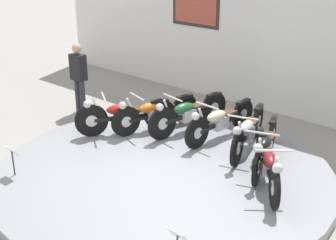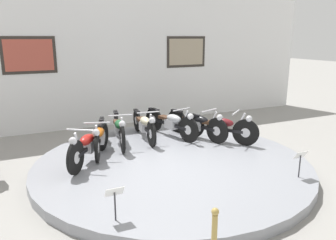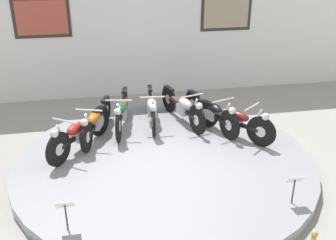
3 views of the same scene
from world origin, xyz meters
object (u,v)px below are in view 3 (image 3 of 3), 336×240
Objects in this scene: motorcycle_silver at (183,107)px; info_placard_front_centre at (295,183)px; info_placard_front_left at (65,209)px; motorcycle_green at (122,111)px; motorcycle_black at (211,111)px; motorcycle_red at (79,132)px; motorcycle_orange at (96,120)px; motorcycle_cream at (152,107)px; motorcycle_maroon at (234,120)px.

motorcycle_silver is 3.77× the size of info_placard_front_centre.
info_placard_front_left is at bearing 180.00° from info_placard_front_centre.
motorcycle_green is 1.95m from motorcycle_black.
motorcycle_black is 3.68× the size of info_placard_front_left.
motorcycle_red is 0.61m from motorcycle_orange.
motorcycle_cream is 1.86m from motorcycle_maroon.
info_placard_front_centre is at bearing 0.00° from info_placard_front_left.
info_placard_front_left is 3.44m from info_placard_front_centre.
motorcycle_black is (1.92, -0.36, -0.01)m from motorcycle_green.
motorcycle_orange is at bearing -169.49° from motorcycle_silver.
motorcycle_red is 2.38m from info_placard_front_left.
motorcycle_red reaches higher than info_placard_front_left.
motorcycle_green reaches higher than motorcycle_black.
motorcycle_silver is (2.26, 0.87, -0.00)m from motorcycle_red.
motorcycle_green is 1.03× the size of motorcycle_silver.
motorcycle_orange is at bearing -179.97° from motorcycle_black.
motorcycle_orange is at bearing 169.70° from motorcycle_maroon.
motorcycle_maroon is (2.26, -0.87, -0.01)m from motorcycle_green.
motorcycle_orange is 1.32m from motorcycle_cream.
motorcycle_black is 2.93m from info_placard_front_centre.
motorcycle_maroon is (2.81, -0.51, 0.01)m from motorcycle_orange.
motorcycle_silver reaches higher than motorcycle_orange.
motorcycle_red is at bearing 86.46° from info_placard_front_left.
motorcycle_orange reaches higher than info_placard_front_left.
motorcycle_black is (2.81, 0.51, -0.01)m from motorcycle_red.
motorcycle_cream is at bearing 10.26° from motorcycle_green.
motorcycle_cream is at bearing 32.33° from motorcycle_red.
motorcycle_silver is at bearing 107.63° from info_placard_front_centre.
motorcycle_red reaches higher than motorcycle_silver.
motorcycle_maroon reaches higher than motorcycle_orange.
motorcycle_black is at bearing -21.08° from motorcycle_cream.
motorcycle_silver is 1.24m from motorcycle_maroon.
motorcycle_red is 1.24m from motorcycle_green.
motorcycle_black is at bearing 0.03° from motorcycle_orange.
motorcycle_cream is 3.78m from info_placard_front_centre.
motorcycle_silver is at bearing 21.05° from motorcycle_red.
motorcycle_green is at bearing 32.73° from motorcycle_orange.
motorcycle_green is 4.04m from info_placard_front_centre.
info_placard_front_centre is (1.03, -3.25, -0.02)m from motorcycle_silver.
motorcycle_black is at bearing 123.20° from motorcycle_maroon.
info_placard_front_left is (-0.15, -2.38, -0.02)m from motorcycle_red.
motorcycle_orange is 0.97× the size of motorcycle_silver.
motorcycle_black reaches higher than motorcycle_orange.
info_placard_front_centre is (0.48, -2.89, -0.01)m from motorcycle_black.
motorcycle_cream is at bearing 147.87° from motorcycle_maroon.
motorcycle_maroon is 4.06m from info_placard_front_left.
motorcycle_red is at bearing -169.66° from motorcycle_black.
motorcycle_orange is 2.48m from motorcycle_black.
info_placard_front_centre is at bearing -86.53° from motorcycle_maroon.
motorcycle_green is 1.02× the size of motorcycle_cream.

